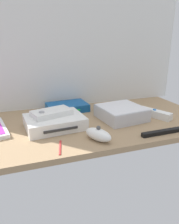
{
  "coord_description": "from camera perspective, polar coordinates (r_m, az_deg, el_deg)",
  "views": [
    {
      "loc": [
        -26.44,
        -76.2,
        31.57
      ],
      "look_at": [
        0.0,
        0.0,
        4.0
      ],
      "focal_mm": 34.46,
      "sensor_mm": 36.0,
      "label": 1
    }
  ],
  "objects": [
    {
      "name": "remote_nunchuk",
      "position": [
        0.7,
        2.36,
        -5.99
      ],
      "size": [
        8.74,
        10.87,
        5.1
      ],
      "rotation": [
        0.0,
        0.0,
        0.51
      ],
      "color": "white",
      "rests_on": "ground_plane"
    },
    {
      "name": "sensor_bar",
      "position": [
        0.82,
        20.91,
        -4.62
      ],
      "size": [
        24.03,
        2.17,
        1.4
      ],
      "primitive_type": "cube",
      "rotation": [
        0.0,
        0.0,
        0.02
      ],
      "color": "black",
      "rests_on": "ground_plane"
    },
    {
      "name": "stylus_pen",
      "position": [
        0.67,
        -7.8,
        -9.12
      ],
      "size": [
        2.69,
        8.93,
        0.7
      ],
      "primitive_type": "cylinder",
      "rotation": [
        0.0,
        1.57,
        1.35
      ],
      "color": "red",
      "rests_on": "ground_plane"
    },
    {
      "name": "network_router",
      "position": [
        1.0,
        -5.92,
        1.32
      ],
      "size": [
        18.87,
        13.37,
        3.4
      ],
      "rotation": [
        0.0,
        0.0,
        0.08
      ],
      "color": "#145193",
      "rests_on": "ground_plane"
    },
    {
      "name": "remote_wand",
      "position": [
        0.95,
        16.78,
        -0.36
      ],
      "size": [
        9.52,
        14.93,
        3.4
      ],
      "rotation": [
        0.0,
        0.0,
        0.44
      ],
      "color": "white",
      "rests_on": "ground_plane"
    },
    {
      "name": "remote_classic_pad",
      "position": [
        0.81,
        -9.94,
        -0.28
      ],
      "size": [
        16.02,
        11.57,
        2.4
      ],
      "rotation": [
        0.0,
        0.0,
        0.27
      ],
      "color": "white",
      "rests_on": "game_console"
    },
    {
      "name": "back_wall",
      "position": [
        1.04,
        -4.7,
        19.05
      ],
      "size": [
        110.0,
        1.2,
        64.0
      ],
      "primitive_type": "cube",
      "color": "silver",
      "rests_on": "ground"
    },
    {
      "name": "mini_computer",
      "position": [
        0.9,
        8.42,
        -0.16
      ],
      "size": [
        18.89,
        18.89,
        5.3
      ],
      "rotation": [
        0.0,
        0.0,
        0.12
      ],
      "color": "silver",
      "rests_on": "ground_plane"
    },
    {
      "name": "ground_plane",
      "position": [
        0.87,
        0.0,
        -3.12
      ],
      "size": [
        100.0,
        48.0,
        2.0
      ],
      "primitive_type": "cube",
      "color": "#9E7F5B",
      "rests_on": "ground"
    },
    {
      "name": "game_console",
      "position": [
        0.81,
        -9.23,
        -2.58
      ],
      "size": [
        22.31,
        17.87,
        4.4
      ],
      "rotation": [
        0.0,
        0.0,
        0.09
      ],
      "color": "white",
      "rests_on": "ground_plane"
    }
  ]
}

